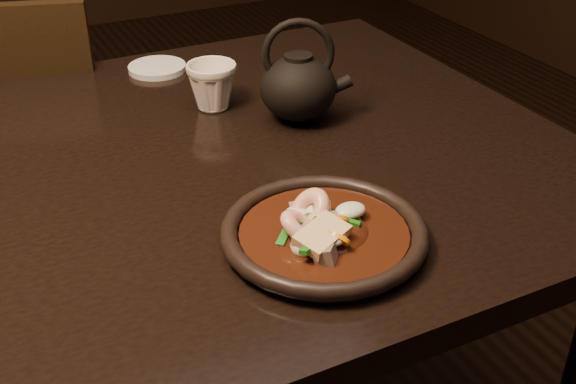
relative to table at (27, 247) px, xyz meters
name	(u,v)px	position (x,y,z in m)	size (l,w,h in m)	color
table	(27,247)	(0.00, 0.00, 0.00)	(1.60, 0.90, 0.75)	black
chair	(21,174)	(0.05, 0.58, -0.19)	(0.52, 0.52, 0.88)	black
plate	(324,234)	(0.31, -0.27, 0.09)	(0.25, 0.25, 0.03)	black
stirfry	(320,230)	(0.31, -0.26, 0.10)	(0.13, 0.13, 0.06)	black
saucer_right	(157,68)	(0.31, 0.35, 0.08)	(0.11, 0.11, 0.01)	silver
tea_cup	(212,85)	(0.34, 0.15, 0.12)	(0.08, 0.08, 0.08)	#EFE2CF
teapot	(298,84)	(0.44, 0.05, 0.14)	(0.14, 0.12, 0.16)	black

